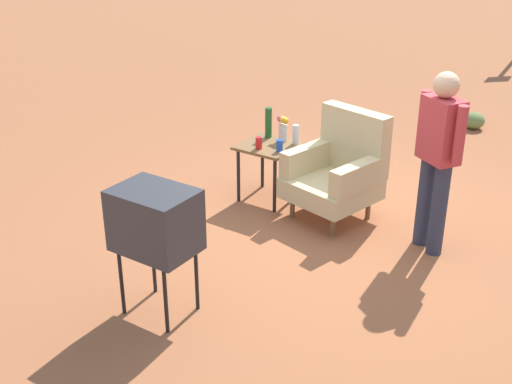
# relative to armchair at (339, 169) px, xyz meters

# --- Properties ---
(ground_plane) EXTENTS (60.00, 60.00, 0.00)m
(ground_plane) POSITION_rel_armchair_xyz_m (0.15, -0.22, -0.50)
(ground_plane) COLOR #A05B38
(armchair) EXTENTS (0.92, 0.93, 1.06)m
(armchair) POSITION_rel_armchair_xyz_m (0.00, 0.00, 0.00)
(armchair) COLOR brown
(armchair) RESTS_ON ground
(side_table) EXTENTS (0.56, 0.56, 0.61)m
(side_table) POSITION_rel_armchair_xyz_m (-0.78, -0.08, 0.03)
(side_table) COLOR black
(side_table) RESTS_ON ground
(tv_on_stand) EXTENTS (0.60, 0.46, 1.03)m
(tv_on_stand) POSITION_rel_armchair_xyz_m (-0.34, -2.25, 0.28)
(tv_on_stand) COLOR black
(tv_on_stand) RESTS_ON ground
(person_standing) EXTENTS (0.50, 0.38, 1.64)m
(person_standing) POSITION_rel_armchair_xyz_m (1.00, -0.13, 0.44)
(person_standing) COLOR #2D3347
(person_standing) RESTS_ON ground
(soda_can_red) EXTENTS (0.07, 0.07, 0.12)m
(soda_can_red) POSITION_rel_armchair_xyz_m (-0.79, -0.23, 0.18)
(soda_can_red) COLOR red
(soda_can_red) RESTS_ON side_table
(soda_can_blue) EXTENTS (0.07, 0.07, 0.12)m
(soda_can_blue) POSITION_rel_armchair_xyz_m (-0.58, -0.18, 0.18)
(soda_can_blue) COLOR blue
(soda_can_blue) RESTS_ON side_table
(bottle_wine_green) EXTENTS (0.07, 0.07, 0.32)m
(bottle_wine_green) POSITION_rel_armchair_xyz_m (-0.90, 0.11, 0.28)
(bottle_wine_green) COLOR #1E5623
(bottle_wine_green) RESTS_ON side_table
(bottle_short_clear) EXTENTS (0.06, 0.06, 0.20)m
(bottle_short_clear) POSITION_rel_armchair_xyz_m (-0.56, 0.10, 0.22)
(bottle_short_clear) COLOR silver
(bottle_short_clear) RESTS_ON side_table
(flower_vase) EXTENTS (0.15, 0.10, 0.27)m
(flower_vase) POSITION_rel_armchair_xyz_m (-0.71, 0.10, 0.26)
(flower_vase) COLOR silver
(flower_vase) RESTS_ON side_table
(shrub_near) EXTENTS (0.30, 0.30, 0.23)m
(shrub_near) POSITION_rel_armchair_xyz_m (0.30, 3.42, -0.38)
(shrub_near) COLOR olive
(shrub_near) RESTS_ON ground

